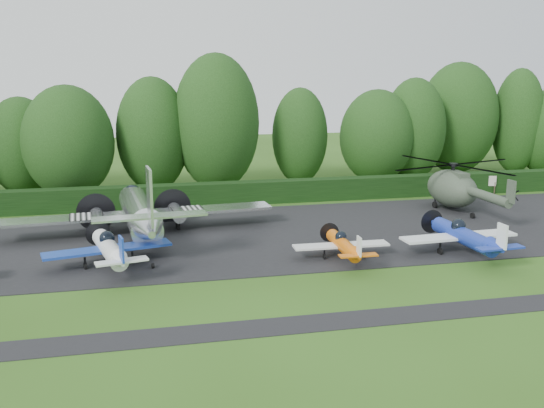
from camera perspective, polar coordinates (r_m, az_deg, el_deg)
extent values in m
plane|color=#2C4E16|center=(34.52, -2.88, -7.61)|extent=(160.00, 160.00, 0.00)
cube|color=black|center=(43.94, -5.06, -3.20)|extent=(70.00, 18.00, 0.01)
cube|color=black|center=(29.05, -0.87, -11.60)|extent=(70.00, 2.00, 0.00)
cube|color=black|center=(54.55, -6.56, -0.14)|extent=(90.00, 1.60, 2.00)
cylinder|color=silver|center=(44.79, -12.39, -0.86)|extent=(2.10, 10.98, 2.10)
cone|color=silver|center=(50.79, -12.43, 0.71)|extent=(2.10, 1.37, 2.10)
cone|color=silver|center=(38.28, -12.37, -2.42)|extent=(2.10, 2.74, 2.10)
sphere|color=black|center=(49.84, -12.45, 1.03)|extent=(1.37, 1.37, 1.37)
cube|color=silver|center=(45.74, -12.38, -0.93)|extent=(20.12, 2.20, 0.20)
cube|color=white|center=(45.88, -16.96, -1.01)|extent=(2.38, 2.29, 0.05)
cube|color=white|center=(45.84, -7.82, -0.58)|extent=(2.38, 2.29, 0.05)
cylinder|color=silver|center=(46.43, -15.98, -1.22)|extent=(1.01, 2.93, 1.01)
cylinder|color=silver|center=(46.40, -8.76, -0.88)|extent=(1.01, 2.93, 1.01)
cylinder|color=black|center=(48.43, -15.85, -0.65)|extent=(2.93, 0.03, 2.93)
cylinder|color=black|center=(48.40, -8.92, -0.33)|extent=(2.93, 0.03, 2.93)
cube|color=silver|center=(37.33, -12.44, -1.21)|extent=(6.86, 1.28, 0.13)
cube|color=silver|center=(36.78, -12.53, 0.63)|extent=(0.16, 2.01, 3.48)
cylinder|color=black|center=(46.32, -15.94, -2.53)|extent=(0.23, 0.82, 0.82)
cylinder|color=black|center=(46.29, -8.69, -2.20)|extent=(0.23, 0.82, 0.82)
cylinder|color=black|center=(37.80, -12.22, -5.82)|extent=(0.16, 0.40, 0.40)
cylinder|color=white|center=(38.25, -15.05, -4.10)|extent=(1.06, 6.09, 1.06)
sphere|color=black|center=(38.75, -15.05, -3.11)|extent=(0.93, 0.93, 0.93)
cube|color=#1B3BA2|center=(38.83, -15.00, -4.10)|extent=(7.75, 1.44, 0.16)
cube|color=white|center=(34.68, -15.32, -5.35)|extent=(2.88, 0.78, 0.11)
cube|color=#1B3BA2|center=(34.36, -15.40, -4.27)|extent=(0.11, 0.89, 1.44)
cylinder|color=black|center=(42.04, -14.84, -2.59)|extent=(1.66, 0.02, 1.66)
cylinder|color=black|center=(38.97, -17.07, -5.48)|extent=(0.16, 0.49, 0.49)
cylinder|color=black|center=(38.81, -12.82, -5.31)|extent=(0.16, 0.49, 0.49)
cylinder|color=black|center=(41.30, -14.81, -4.36)|extent=(0.13, 0.44, 0.44)
cylinder|color=orange|center=(38.83, 6.72, -3.86)|extent=(0.85, 4.89, 0.85)
sphere|color=black|center=(39.20, 6.48, -3.09)|extent=(0.75, 0.75, 0.75)
cube|color=white|center=(39.27, 6.50, -3.87)|extent=(6.22, 1.16, 0.12)
cube|color=orange|center=(36.13, 8.24, -4.80)|extent=(2.31, 0.62, 0.09)
cube|color=white|center=(35.88, 8.32, -3.96)|extent=(0.09, 0.71, 1.16)
cylinder|color=black|center=(41.71, 5.31, -2.68)|extent=(1.33, 0.02, 1.33)
cylinder|color=black|center=(38.96, 4.95, -5.02)|extent=(0.12, 0.39, 0.39)
cylinder|color=black|center=(39.69, 8.14, -4.78)|extent=(0.12, 0.39, 0.39)
cylinder|color=black|center=(41.16, 5.64, -4.10)|extent=(0.11, 0.36, 0.36)
cylinder|color=#19309A|center=(41.55, 17.60, -2.89)|extent=(1.09, 6.26, 1.09)
sphere|color=black|center=(41.99, 17.19, -1.98)|extent=(0.96, 0.96, 0.96)
cube|color=white|center=(42.07, 17.20, -2.92)|extent=(7.97, 1.48, 0.16)
cube|color=#19309A|center=(38.40, 20.40, -3.90)|extent=(2.96, 0.80, 0.11)
cube|color=white|center=(38.12, 20.58, -2.88)|extent=(0.11, 0.91, 1.48)
cylinder|color=black|center=(44.97, 15.06, -1.58)|extent=(1.71, 0.02, 1.71)
cylinder|color=black|center=(41.41, 15.49, -4.31)|extent=(0.16, 0.50, 0.50)
cylinder|color=black|center=(42.85, 19.01, -3.98)|extent=(0.16, 0.50, 0.50)
cylinder|color=black|center=(44.31, 15.62, -3.25)|extent=(0.14, 0.46, 0.46)
ellipsoid|color=#384535|center=(54.39, 16.57, 1.43)|extent=(3.29, 6.04, 3.15)
cylinder|color=#384535|center=(50.31, 19.17, 0.75)|extent=(0.74, 6.33, 0.74)
cube|color=#384535|center=(47.44, 21.29, 1.08)|extent=(0.13, 0.95, 1.69)
cylinder|color=black|center=(54.12, 16.67, 3.07)|extent=(0.32, 0.32, 0.84)
cylinder|color=black|center=(54.05, 16.70, 3.57)|extent=(0.74, 0.74, 0.26)
cylinder|color=black|center=(54.05, 16.70, 3.57)|extent=(12.66, 12.66, 0.06)
cube|color=#384535|center=(53.45, 17.08, 2.53)|extent=(0.95, 2.11, 0.74)
ellipsoid|color=black|center=(55.82, 15.74, 1.86)|extent=(2.00, 2.00, 1.80)
cylinder|color=black|center=(54.93, 15.08, -0.06)|extent=(0.19, 0.59, 0.59)
cylinder|color=black|center=(55.92, 17.00, 0.04)|extent=(0.19, 0.59, 0.59)
cylinder|color=black|center=(51.86, 18.24, -1.06)|extent=(0.17, 0.51, 0.51)
cylinder|color=#3F3326|center=(61.91, 17.74, 1.42)|extent=(0.12, 0.12, 1.18)
cylinder|color=#3F3326|center=(63.44, 20.05, 1.51)|extent=(0.12, 0.12, 1.18)
cube|color=beige|center=(62.54, 18.96, 2.08)|extent=(3.15, 0.08, 0.98)
cylinder|color=black|center=(61.17, -5.17, 3.38)|extent=(0.70, 0.70, 4.43)
ellipsoid|color=#183410|center=(60.62, -5.25, 7.64)|extent=(8.48, 8.48, 13.55)
cylinder|color=black|center=(78.12, 24.03, 3.86)|extent=(0.70, 0.70, 3.16)
ellipsoid|color=#183410|center=(77.76, 24.24, 6.22)|extent=(6.33, 6.33, 9.65)
cylinder|color=black|center=(63.29, -22.25, 2.19)|extent=(0.70, 0.70, 3.09)
ellipsoid|color=#183410|center=(62.85, -22.49, 5.04)|extent=(6.64, 6.64, 9.45)
cylinder|color=black|center=(74.58, 16.88, 4.45)|extent=(0.70, 0.70, 4.19)
ellipsoid|color=#183410|center=(74.13, 17.09, 7.74)|extent=(9.10, 9.10, 12.81)
cylinder|color=black|center=(64.68, 2.60, 3.42)|extent=(0.70, 0.70, 3.31)
ellipsoid|color=#183410|center=(64.23, 2.63, 6.41)|extent=(5.85, 5.85, 10.11)
cylinder|color=black|center=(60.11, -18.39, 2.16)|extent=(0.70, 0.70, 3.47)
ellipsoid|color=#183410|center=(59.61, -18.63, 5.54)|extent=(8.40, 8.40, 10.60)
cylinder|color=black|center=(61.42, -11.00, 2.90)|extent=(0.70, 0.70, 3.70)
ellipsoid|color=#183410|center=(60.92, -11.15, 6.42)|extent=(7.09, 7.09, 11.30)
cylinder|color=black|center=(68.53, 13.04, 3.76)|extent=(0.70, 0.70, 3.63)
ellipsoid|color=#183410|center=(68.09, 13.19, 6.86)|extent=(6.82, 6.82, 11.10)
cylinder|color=black|center=(66.28, 9.72, 3.44)|extent=(0.70, 0.70, 3.24)
ellipsoid|color=#183410|center=(65.85, 9.83, 6.31)|extent=(7.92, 7.92, 9.91)
cylinder|color=black|center=(76.91, 21.87, 4.23)|extent=(0.70, 0.70, 3.96)
ellipsoid|color=#183410|center=(76.49, 22.12, 7.25)|extent=(5.76, 5.76, 12.11)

